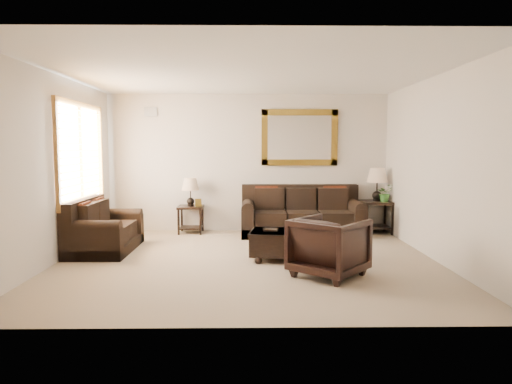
{
  "coord_description": "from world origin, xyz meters",
  "views": [
    {
      "loc": [
        0.03,
        -6.55,
        1.65
      ],
      "look_at": [
        0.13,
        0.6,
        0.95
      ],
      "focal_mm": 32.0,
      "sensor_mm": 36.0,
      "label": 1
    }
  ],
  "objects_px": {
    "sofa": "(301,217)",
    "loveseat": "(102,232)",
    "armchair": "(329,244)",
    "end_table_left": "(191,197)",
    "end_table_right": "(377,191)",
    "coffee_table": "(293,242)"
  },
  "relations": [
    {
      "from": "sofa",
      "to": "coffee_table",
      "type": "height_order",
      "value": "sofa"
    },
    {
      "from": "end_table_left",
      "to": "loveseat",
      "type": "bearing_deg",
      "value": -128.78
    },
    {
      "from": "sofa",
      "to": "end_table_left",
      "type": "bearing_deg",
      "value": 175.56
    },
    {
      "from": "end_table_right",
      "to": "loveseat",
      "type": "bearing_deg",
      "value": -162.89
    },
    {
      "from": "sofa",
      "to": "end_table_right",
      "type": "xyz_separation_m",
      "value": [
        1.47,
        0.12,
        0.49
      ]
    },
    {
      "from": "coffee_table",
      "to": "armchair",
      "type": "bearing_deg",
      "value": -57.16
    },
    {
      "from": "sofa",
      "to": "coffee_table",
      "type": "distance_m",
      "value": 2.01
    },
    {
      "from": "sofa",
      "to": "end_table_right",
      "type": "relative_size",
      "value": 1.8
    },
    {
      "from": "sofa",
      "to": "loveseat",
      "type": "relative_size",
      "value": 1.52
    },
    {
      "from": "sofa",
      "to": "end_table_right",
      "type": "bearing_deg",
      "value": 4.71
    },
    {
      "from": "end_table_right",
      "to": "armchair",
      "type": "bearing_deg",
      "value": -115.77
    },
    {
      "from": "end_table_left",
      "to": "end_table_right",
      "type": "height_order",
      "value": "end_table_right"
    },
    {
      "from": "armchair",
      "to": "coffee_table",
      "type": "bearing_deg",
      "value": -25.1
    },
    {
      "from": "loveseat",
      "to": "armchair",
      "type": "height_order",
      "value": "loveseat"
    },
    {
      "from": "sofa",
      "to": "loveseat",
      "type": "bearing_deg",
      "value": -157.87
    },
    {
      "from": "loveseat",
      "to": "armchair",
      "type": "relative_size",
      "value": 1.78
    },
    {
      "from": "armchair",
      "to": "sofa",
      "type": "bearing_deg",
      "value": -47.96
    },
    {
      "from": "armchair",
      "to": "end_table_left",
      "type": "bearing_deg",
      "value": -13.08
    },
    {
      "from": "end_table_left",
      "to": "armchair",
      "type": "distance_m",
      "value": 3.73
    },
    {
      "from": "end_table_left",
      "to": "armchair",
      "type": "bearing_deg",
      "value": -54.41
    },
    {
      "from": "sofa",
      "to": "coffee_table",
      "type": "bearing_deg",
      "value": -99.95
    },
    {
      "from": "sofa",
      "to": "loveseat",
      "type": "height_order",
      "value": "sofa"
    }
  ]
}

